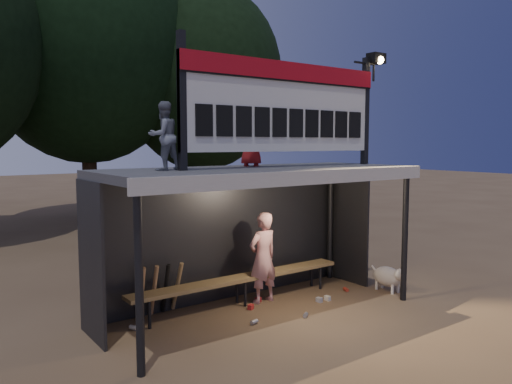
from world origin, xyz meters
TOP-DOWN VIEW (x-y plane):
  - ground at (0.00, 0.00)m, footprint 80.00×80.00m
  - player at (0.38, 0.44)m, footprint 0.59×0.41m
  - child_a at (-1.56, 0.14)m, footprint 0.52×0.43m
  - child_b at (0.17, 0.49)m, footprint 0.51×0.51m
  - dugout_shelter at (0.00, 0.24)m, footprint 5.10×2.08m
  - scoreboard_assembly at (0.56, -0.01)m, footprint 4.10×0.27m
  - bench at (0.00, 0.55)m, footprint 4.00×0.35m
  - tree_mid at (1.00, 11.50)m, footprint 7.22×7.22m
  - tree_right at (5.00, 10.50)m, footprint 6.08×6.08m
  - dog at (2.60, -0.43)m, footprint 0.36×0.81m
  - bats at (-1.35, 0.82)m, footprint 0.68×0.35m
  - litter at (0.38, 0.02)m, footprint 4.00×1.20m

SIDE VIEW (x-z plane):
  - ground at x=0.00m, z-range 0.00..0.00m
  - litter at x=0.38m, z-range 0.00..0.08m
  - dog at x=2.60m, z-range 0.03..0.53m
  - bats at x=-1.35m, z-range 0.01..0.85m
  - bench at x=0.00m, z-range 0.19..0.67m
  - player at x=0.38m, z-range 0.00..1.54m
  - dugout_shelter at x=0.00m, z-range 0.69..3.01m
  - child_b at x=0.17m, z-range 2.32..3.22m
  - child_a at x=-1.56m, z-range 2.32..3.27m
  - scoreboard_assembly at x=0.56m, z-range 2.33..4.32m
  - tree_right at x=5.00m, z-range 0.83..9.55m
  - tree_mid at x=1.00m, z-range 0.99..11.34m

